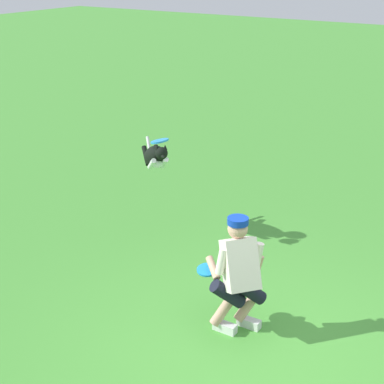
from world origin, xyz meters
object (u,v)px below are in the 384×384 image
at_px(person, 239,272).
at_px(frisbee_flying, 160,141).
at_px(dog, 156,157).
at_px(frisbee_held, 207,270).

height_order(person, frisbee_flying, frisbee_flying).
height_order(person, dog, dog).
bearing_deg(frisbee_flying, person, 144.33).
bearing_deg(frisbee_flying, frisbee_held, 138.70).
distance_m(dog, frisbee_held, 2.47).
bearing_deg(dog, frisbee_held, 0.30).
distance_m(person, dog, 2.75).
relative_size(person, frisbee_held, 5.56).
xyz_separation_m(person, frisbee_held, (0.39, -0.01, -0.09)).
xyz_separation_m(frisbee_flying, frisbee_held, (-1.68, 1.48, -0.80)).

